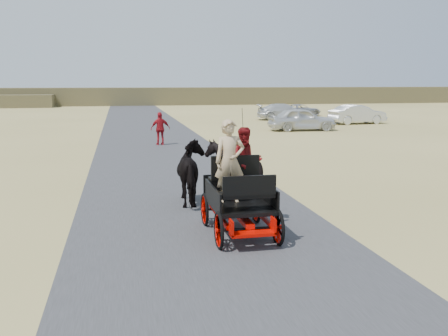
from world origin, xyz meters
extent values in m
plane|color=tan|center=(0.00, 0.00, 0.00)|extent=(140.00, 140.00, 0.00)
cube|color=#38383A|center=(0.00, 0.00, 0.01)|extent=(6.00, 140.00, 0.01)
cube|color=brown|center=(0.00, 62.00, 1.20)|extent=(140.00, 6.00, 2.40)
imported|color=black|center=(0.13, 3.44, 0.85)|extent=(0.91, 2.01, 1.70)
imported|color=black|center=(1.23, 3.44, 0.85)|extent=(1.37, 1.54, 1.70)
imported|color=tan|center=(0.48, 0.49, 1.62)|extent=(0.66, 0.43, 1.80)
imported|color=#660C0F|center=(0.98, 1.04, 1.51)|extent=(0.77, 0.60, 1.58)
imported|color=maroon|center=(0.27, 16.35, 0.86)|extent=(1.05, 0.52, 1.73)
imported|color=silver|center=(10.31, 22.19, 0.77)|extent=(4.62, 2.07, 1.54)
imported|color=silver|center=(16.50, 26.41, 0.74)|extent=(4.66, 2.14, 1.48)
imported|color=silver|center=(12.20, 31.44, 0.69)|extent=(5.00, 2.61, 1.38)
imported|color=#B2B2B7|center=(15.23, 35.74, 0.56)|extent=(4.31, 2.58, 1.12)
camera|label=1|loc=(-1.81, -9.87, 3.33)|focal=40.00mm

